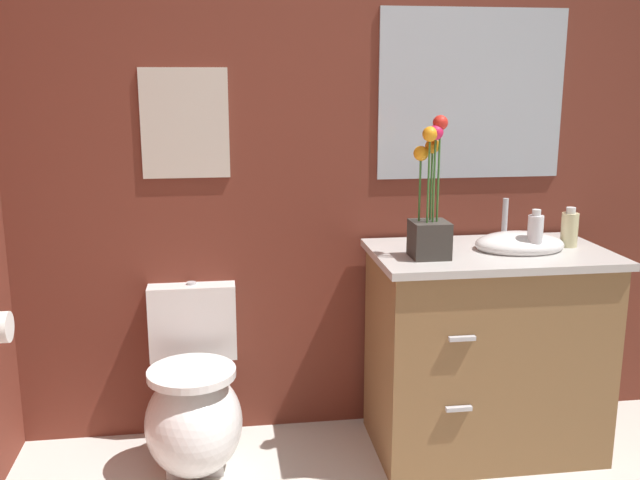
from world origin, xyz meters
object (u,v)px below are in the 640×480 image
Objects in this scene: toilet at (194,407)px; wall_poster at (185,124)px; wall_mirror at (472,94)px; lotion_bottle at (535,234)px; vanity_cabinet at (486,348)px; flower_vase at (430,214)px; soap_bottle at (570,229)px.

toilet is 1.13m from wall_poster.
toilet is 1.58× the size of wall_poster.
wall_mirror is at bearing 12.69° from toilet.
toilet is 3.91× the size of lotion_bottle.
lotion_bottle is 0.22× the size of wall_mirror.
flower_vase is at bearing -165.19° from vanity_cabinet.
vanity_cabinet is at bearing -13.86° from wall_poster.
soap_bottle reaches higher than toilet.
wall_mirror reaches higher than toilet.
lotion_bottle is at bearing -15.80° from wall_poster.
toilet is at bearing 173.72° from flower_vase.
soap_bottle is (1.53, -0.01, 0.68)m from toilet.
toilet is 1.21m from vanity_cabinet.
toilet is at bearing -167.31° from wall_mirror.
flower_vase reaches higher than toilet.
soap_bottle is at bearing -0.24° from toilet.
flower_vase reaches higher than soap_bottle.
flower_vase is 0.63m from soap_bottle.
wall_poster reaches higher than vanity_cabinet.
wall_poster is at bearing 158.03° from flower_vase.
toilet is 0.86× the size of wall_mirror.
wall_poster is (-1.33, 0.38, 0.41)m from lotion_bottle.
flower_vase is (0.91, -0.10, 0.77)m from toilet.
flower_vase reaches higher than lotion_bottle.
vanity_cabinet is 0.52m from lotion_bottle.
vanity_cabinet is 0.65m from flower_vase.
wall_poster reaches higher than soap_bottle.
flower_vase is at bearing -126.96° from wall_mirror.
lotion_bottle is at bearing -1.26° from flower_vase.
wall_mirror reaches higher than wall_poster.
flower_vase is at bearing -6.28° from toilet.
vanity_cabinet is 1.29× the size of wall_mirror.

